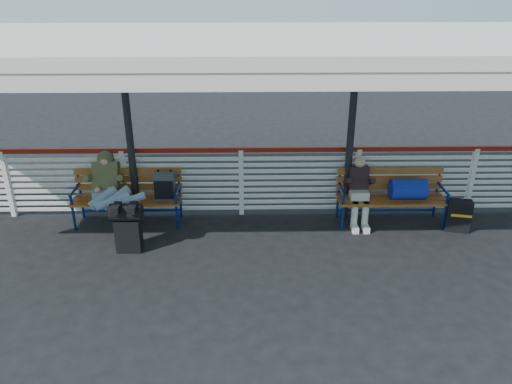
{
  "coord_description": "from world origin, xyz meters",
  "views": [
    {
      "loc": [
        0.11,
        -6.03,
        3.96
      ],
      "look_at": [
        0.24,
        1.0,
        0.82
      ],
      "focal_mm": 35.0,
      "sensor_mm": 36.0,
      "label": 1
    }
  ],
  "objects_px": {
    "bench_right": "(399,190)",
    "traveler_man": "(112,193)",
    "luggage_stack": "(128,226)",
    "companion_person": "(359,191)",
    "suitcase_side": "(458,216)",
    "bench_left": "(139,190)"
  },
  "relations": [
    {
      "from": "suitcase_side",
      "to": "bench_right",
      "type": "bearing_deg",
      "value": 174.09
    },
    {
      "from": "suitcase_side",
      "to": "bench_left",
      "type": "bearing_deg",
      "value": -171.94
    },
    {
      "from": "bench_left",
      "to": "bench_right",
      "type": "height_order",
      "value": "bench_left"
    },
    {
      "from": "luggage_stack",
      "to": "suitcase_side",
      "type": "xyz_separation_m",
      "value": [
        5.28,
        0.55,
        -0.16
      ]
    },
    {
      "from": "luggage_stack",
      "to": "companion_person",
      "type": "bearing_deg",
      "value": 14.17
    },
    {
      "from": "traveler_man",
      "to": "companion_person",
      "type": "height_order",
      "value": "traveler_man"
    },
    {
      "from": "companion_person",
      "to": "traveler_man",
      "type": "bearing_deg",
      "value": -176.71
    },
    {
      "from": "bench_left",
      "to": "bench_right",
      "type": "relative_size",
      "value": 1.0
    },
    {
      "from": "companion_person",
      "to": "suitcase_side",
      "type": "bearing_deg",
      "value": -10.54
    },
    {
      "from": "bench_right",
      "to": "suitcase_side",
      "type": "bearing_deg",
      "value": -18.26
    },
    {
      "from": "luggage_stack",
      "to": "suitcase_side",
      "type": "bearing_deg",
      "value": 7.12
    },
    {
      "from": "luggage_stack",
      "to": "bench_right",
      "type": "bearing_deg",
      "value": 12.29
    },
    {
      "from": "luggage_stack",
      "to": "traveler_man",
      "type": "distance_m",
      "value": 0.76
    },
    {
      "from": "traveler_man",
      "to": "suitcase_side",
      "type": "distance_m",
      "value": 5.64
    },
    {
      "from": "companion_person",
      "to": "suitcase_side",
      "type": "relative_size",
      "value": 2.14
    },
    {
      "from": "luggage_stack",
      "to": "bench_left",
      "type": "height_order",
      "value": "bench_left"
    },
    {
      "from": "bench_right",
      "to": "traveler_man",
      "type": "distance_m",
      "value": 4.71
    },
    {
      "from": "luggage_stack",
      "to": "traveler_man",
      "type": "relative_size",
      "value": 0.52
    },
    {
      "from": "bench_right",
      "to": "traveler_man",
      "type": "height_order",
      "value": "traveler_man"
    },
    {
      "from": "luggage_stack",
      "to": "bench_right",
      "type": "xyz_separation_m",
      "value": [
        4.35,
        0.86,
        0.17
      ]
    },
    {
      "from": "luggage_stack",
      "to": "bench_right",
      "type": "height_order",
      "value": "bench_right"
    },
    {
      "from": "bench_left",
      "to": "companion_person",
      "type": "bearing_deg",
      "value": -1.53
    }
  ]
}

